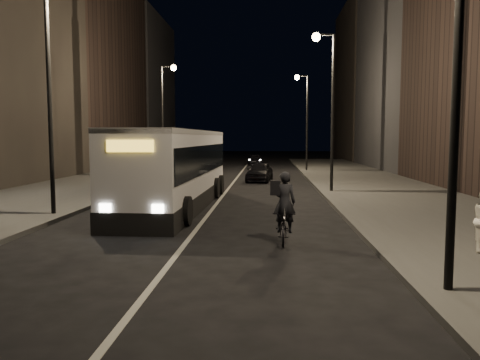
# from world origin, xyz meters

# --- Properties ---
(ground) EXTENTS (180.00, 180.00, 0.00)m
(ground) POSITION_xyz_m (0.00, 0.00, 0.00)
(ground) COLOR black
(ground) RESTS_ON ground
(sidewalk_right) EXTENTS (7.00, 70.00, 0.16)m
(sidewalk_right) POSITION_xyz_m (8.50, 14.00, 0.08)
(sidewalk_right) COLOR #3D3D3A
(sidewalk_right) RESTS_ON ground
(sidewalk_left) EXTENTS (7.00, 70.00, 0.16)m
(sidewalk_left) POSITION_xyz_m (-8.50, 14.00, 0.08)
(sidewalk_left) COLOR #3D3D3A
(sidewalk_left) RESTS_ON ground
(building_row_right) EXTENTS (8.00, 61.00, 21.00)m
(building_row_right) POSITION_xyz_m (16.00, 27.50, 10.50)
(building_row_right) COLOR black
(building_row_right) RESTS_ON ground
(building_row_left) EXTENTS (8.00, 61.00, 22.00)m
(building_row_left) POSITION_xyz_m (-16.00, 28.50, 11.00)
(building_row_left) COLOR black
(building_row_left) RESTS_ON ground
(streetlight_right_mid) EXTENTS (1.20, 0.44, 8.12)m
(streetlight_right_mid) POSITION_xyz_m (5.33, 12.00, 5.36)
(streetlight_right_mid) COLOR black
(streetlight_right_mid) RESTS_ON sidewalk_right
(streetlight_right_far) EXTENTS (1.20, 0.44, 8.12)m
(streetlight_right_far) POSITION_xyz_m (5.33, 28.00, 5.36)
(streetlight_right_far) COLOR black
(streetlight_right_far) RESTS_ON sidewalk_right
(streetlight_left_near) EXTENTS (1.20, 0.44, 8.12)m
(streetlight_left_near) POSITION_xyz_m (-5.33, 4.00, 5.36)
(streetlight_left_near) COLOR black
(streetlight_left_near) RESTS_ON sidewalk_left
(streetlight_left_far) EXTENTS (1.20, 0.44, 8.12)m
(streetlight_left_far) POSITION_xyz_m (-5.33, 22.00, 5.36)
(streetlight_left_far) COLOR black
(streetlight_left_far) RESTS_ON sidewalk_left
(city_bus) EXTENTS (3.08, 12.08, 3.23)m
(city_bus) POSITION_xyz_m (-1.60, 6.91, 1.76)
(city_bus) COLOR silver
(city_bus) RESTS_ON ground
(cyclist_on_bicycle) EXTENTS (0.67, 1.77, 2.02)m
(cyclist_on_bicycle) POSITION_xyz_m (2.73, 0.25, 0.67)
(cyclist_on_bicycle) COLOR black
(cyclist_on_bicycle) RESTS_ON ground
(car_near) EXTENTS (2.00, 4.00, 1.31)m
(car_near) POSITION_xyz_m (1.71, 18.84, 0.66)
(car_near) COLOR black
(car_near) RESTS_ON ground
(car_mid) EXTENTS (1.98, 4.75, 1.53)m
(car_mid) POSITION_xyz_m (-2.62, 21.82, 0.76)
(car_mid) COLOR #333335
(car_mid) RESTS_ON ground
(car_far) EXTENTS (2.07, 4.03, 1.12)m
(car_far) POSITION_xyz_m (0.91, 37.57, 0.56)
(car_far) COLOR black
(car_far) RESTS_ON ground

